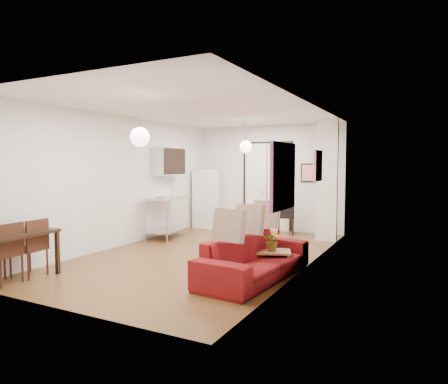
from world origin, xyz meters
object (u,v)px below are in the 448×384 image
at_px(sofa, 255,257).
at_px(black_side_chair, 287,213).
at_px(fridge, 206,198).
at_px(dining_table, 8,239).
at_px(dining_chair_far, 8,247).
at_px(dining_chair_near, 34,242).
at_px(kitchen_counter, 168,210).
at_px(coffee_table, 267,253).

distance_m(sofa, black_side_chair, 4.28).
height_order(fridge, dining_table, fridge).
bearing_deg(dining_table, dining_chair_far, -90.00).
bearing_deg(dining_chair_near, black_side_chair, 152.23).
bearing_deg(dining_chair_near, fridge, 175.34).
height_order(sofa, fridge, fridge).
bearing_deg(black_side_chair, dining_table, 51.31).
relative_size(kitchen_counter, dining_table, 0.99).
bearing_deg(sofa, dining_chair_far, 125.53).
xyz_separation_m(sofa, dining_table, (-3.32, -1.93, 0.34)).
bearing_deg(black_side_chair, kitchen_counter, 20.64).
bearing_deg(coffee_table, dining_chair_far, -143.47).
height_order(coffee_table, dining_chair_far, dining_chair_far).
xyz_separation_m(fridge, dining_chair_far, (-0.04, -6.08, -0.30)).
distance_m(dining_table, dining_chair_near, 0.46).
bearing_deg(black_side_chair, dining_chair_far, 51.34).
bearing_deg(sofa, dining_table, 125.43).
height_order(kitchen_counter, dining_chair_near, kitchen_counter).
relative_size(sofa, kitchen_counter, 1.66).
xyz_separation_m(fridge, dining_table, (-0.04, -6.08, -0.16)).
xyz_separation_m(dining_chair_far, black_side_chair, (2.46, 6.12, 0.00)).
bearing_deg(sofa, dining_chair_near, 119.37).
xyz_separation_m(fridge, black_side_chair, (2.43, 0.04, -0.30)).
bearing_deg(dining_table, sofa, 30.08).
distance_m(dining_table, black_side_chair, 6.59).
distance_m(kitchen_counter, dining_table, 4.23).
xyz_separation_m(dining_chair_near, black_side_chair, (2.46, 5.67, 0.00)).
height_order(kitchen_counter, black_side_chair, kitchen_counter).
bearing_deg(black_side_chair, dining_chair_near, 49.78).
bearing_deg(dining_chair_near, coffee_table, 116.88).
xyz_separation_m(kitchen_counter, dining_table, (-0.00, -4.23, -0.00)).
xyz_separation_m(coffee_table, black_side_chair, (-0.86, 3.66, 0.24)).
bearing_deg(fridge, kitchen_counter, -94.35).
height_order(sofa, dining_chair_far, dining_chair_far).
bearing_deg(kitchen_counter, black_side_chair, 29.37).
relative_size(coffee_table, kitchen_counter, 0.64).
relative_size(dining_chair_near, black_side_chair, 1.01).
bearing_deg(coffee_table, dining_table, -143.56).
distance_m(kitchen_counter, black_side_chair, 3.10).
relative_size(sofa, coffee_table, 2.59).
xyz_separation_m(kitchen_counter, black_side_chair, (2.46, 1.88, -0.13)).
xyz_separation_m(dining_table, dining_chair_near, (-0.00, 0.44, -0.13)).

